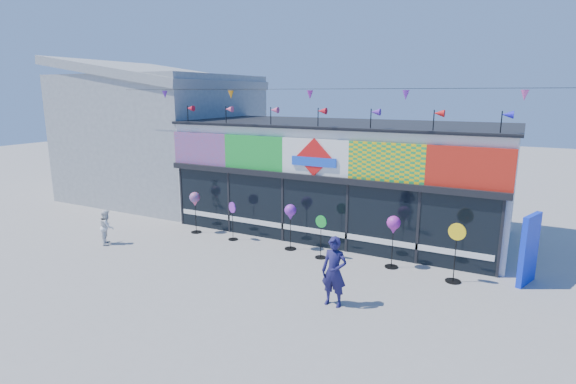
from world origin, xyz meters
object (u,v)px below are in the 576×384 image
Objects in this scene: spinner_2 at (290,213)px; child at (107,227)px; spinner_3 at (321,236)px; spinner_4 at (393,226)px; spinner_1 at (233,220)px; adult_man at (334,272)px; spinner_0 at (195,200)px; spinner_5 at (455,251)px; blue_sign at (529,249)px.

spinner_2 is 6.47m from child.
spinner_4 is (2.23, 0.27, 0.55)m from spinner_3.
adult_man is at bearing -30.84° from spinner_1.
spinner_4 is 9.75m from child.
spinner_0 is 0.92× the size of spinner_5.
spinner_2 reaches higher than spinner_1.
adult_man is at bearing -47.85° from spinner_2.
spinner_5 is at bearing -1.60° from spinner_0.
spinner_4 is (5.76, 0.06, 0.55)m from spinner_1.
blue_sign reaches higher than spinner_4.
blue_sign is 1.23× the size of spinner_4.
spinner_3 is 4.05m from spinner_5.
spinner_4 is at bearing 171.86° from spinner_5.
spinner_3 is 1.15× the size of child.
spinner_5 reaches higher than spinner_3.
adult_man is (5.14, -3.07, 0.15)m from spinner_1.
spinner_5 is at bearing -135.77° from blue_sign.
spinner_3 reaches higher than spinner_1.
spinner_2 is at bearing 132.77° from adult_man.
spinner_2 is 1.11× the size of spinner_3.
blue_sign is at bearing 2.84° from spinner_0.
spinner_0 reaches higher than spinner_1.
spinner_2 is 0.97× the size of spinner_4.
spinner_2 is 0.88× the size of adult_man.
adult_man is (-0.62, -3.13, -0.41)m from spinner_4.
spinner_3 is at bearing -179.92° from spinner_5.
spinner_0 is at bearing 156.11° from adult_man.
spinner_1 is 3.54m from spinner_3.
blue_sign is 1.27× the size of spinner_0.
spinner_4 is 0.91× the size of adult_man.
spinner_1 is 0.99× the size of spinner_3.
child is (-11.23, -2.19, -0.29)m from spinner_5.
spinner_0 is 0.89× the size of adult_man.
child is (-1.93, -2.45, -0.64)m from spinner_0.
spinner_0 is 7.55m from adult_man.
spinner_0 reaches higher than spinner_3.
spinner_5 is (5.28, -0.27, -0.35)m from spinner_2.
child is (-3.65, -2.39, -0.13)m from spinner_1.
spinner_1 is (1.72, -0.06, -0.52)m from spinner_0.
spinner_2 is 0.92× the size of spinner_5.
adult_man is at bearing -24.52° from spinner_0.
spinner_1 is 5.79m from spinner_4.
spinner_2 is 1.28× the size of child.
spinner_3 is (-5.84, -0.82, -0.25)m from blue_sign.
spinner_5 reaches higher than spinner_2.
spinner_2 is 1.36m from spinner_3.
spinner_0 is (-11.09, -0.55, 0.26)m from blue_sign.
spinner_1 is at bearing -97.02° from child.
blue_sign is 1.16× the size of spinner_5.
adult_man reaches higher than spinner_1.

